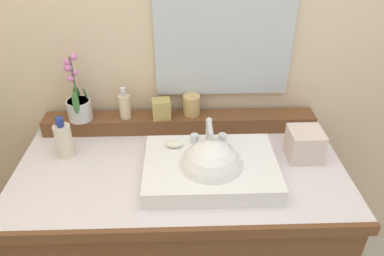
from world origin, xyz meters
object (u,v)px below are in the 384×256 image
object	(u,v)px
tumbler_cup	(192,105)
tissue_box	(304,144)
soap_bar	(174,144)
soap_dispenser	(125,106)
sink_basin	(211,170)
trinket_box	(162,109)
lotion_bottle	(64,140)
potted_plant	(79,104)

from	to	relation	value
tumbler_cup	tissue_box	xyz separation A→B (m)	(0.44, -0.24, -0.05)
soap_bar	soap_dispenser	distance (m)	0.32
sink_basin	soap_dispenser	distance (m)	0.49
trinket_box	tissue_box	bearing A→B (deg)	-25.15
lotion_bottle	soap_dispenser	bearing A→B (deg)	37.95
potted_plant	sink_basin	bearing A→B (deg)	-30.75
potted_plant	trinket_box	size ratio (longest dim) A/B	3.48
sink_basin	lotion_bottle	xyz separation A→B (m)	(-0.58, 0.16, 0.04)
potted_plant	soap_dispenser	xyz separation A→B (m)	(0.19, 0.01, -0.01)
sink_basin	trinket_box	xyz separation A→B (m)	(-0.19, 0.32, 0.08)
soap_dispenser	potted_plant	bearing A→B (deg)	-177.90
sink_basin	tumbler_cup	world-z (taller)	sink_basin
tissue_box	tumbler_cup	bearing A→B (deg)	151.54
soap_bar	potted_plant	bearing A→B (deg)	152.08
tumbler_cup	sink_basin	bearing A→B (deg)	-80.33
soap_dispenser	tumbler_cup	xyz separation A→B (m)	(0.29, 0.02, -0.01)
trinket_box	lotion_bottle	xyz separation A→B (m)	(-0.38, -0.17, -0.04)
potted_plant	tissue_box	bearing A→B (deg)	-12.83
sink_basin	lotion_bottle	size ratio (longest dim) A/B	2.79
sink_basin	trinket_box	world-z (taller)	sink_basin
soap_bar	trinket_box	bearing A→B (deg)	104.66
soap_dispenser	tissue_box	bearing A→B (deg)	-16.60
soap_dispenser	tissue_box	size ratio (longest dim) A/B	1.10
tumbler_cup	trinket_box	xyz separation A→B (m)	(-0.13, -0.03, -0.00)
trinket_box	lotion_bottle	size ratio (longest dim) A/B	0.49
tumbler_cup	lotion_bottle	distance (m)	0.55
soap_dispenser	soap_bar	bearing A→B (deg)	-46.20
potted_plant	trinket_box	world-z (taller)	potted_plant
potted_plant	lotion_bottle	xyz separation A→B (m)	(-0.03, -0.17, -0.07)
soap_bar	potted_plant	distance (m)	0.47
potted_plant	lotion_bottle	size ratio (longest dim) A/B	1.72
soap_dispenser	lotion_bottle	size ratio (longest dim) A/B	0.81
sink_basin	soap_bar	world-z (taller)	sink_basin
sink_basin	potted_plant	xyz separation A→B (m)	(-0.55, 0.32, 0.11)
tissue_box	trinket_box	bearing A→B (deg)	159.90
soap_dispenser	tumbler_cup	world-z (taller)	soap_dispenser
soap_bar	sink_basin	bearing A→B (deg)	-38.37
potted_plant	lotion_bottle	distance (m)	0.18
soap_dispenser	sink_basin	bearing A→B (deg)	-43.40
soap_bar	tumbler_cup	size ratio (longest dim) A/B	0.79
potted_plant	lotion_bottle	world-z (taller)	potted_plant
lotion_bottle	tumbler_cup	bearing A→B (deg)	20.91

